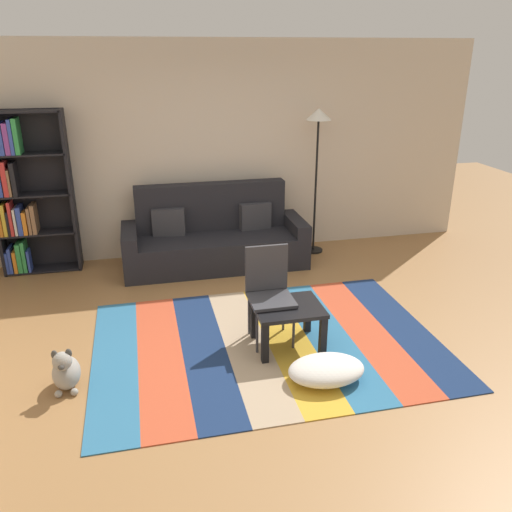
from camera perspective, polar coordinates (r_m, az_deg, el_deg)
The scene contains 11 objects.
ground_plane at distance 4.99m, azimuth 1.60°, elevation -9.29°, with size 14.00×14.00×0.00m, color #9E7042.
back_wall at distance 6.89m, azimuth -3.68°, elevation 11.44°, with size 6.80×0.10×2.70m, color beige.
rug at distance 4.95m, azimuth 1.27°, elevation -9.51°, with size 3.17×2.27×0.01m.
couch at distance 6.61m, azimuth -4.56°, elevation 1.87°, with size 2.26×0.80×1.00m.
bookshelf at distance 6.77m, azimuth -24.10°, elevation 6.14°, with size 0.90×0.28×1.94m.
coffee_table at distance 4.76m, azimuth 3.48°, elevation -6.34°, with size 0.61×0.52×0.41m.
pouf at distance 4.44m, azimuth 7.68°, elevation -12.21°, with size 0.64×0.45×0.19m, color white.
dog at distance 4.55m, azimuth -20.05°, elevation -11.71°, with size 0.22×0.35×0.40m.
standing_lamp at distance 6.78m, azimuth 6.77°, elevation 13.10°, with size 0.32×0.32×1.89m.
tv_remote at distance 4.78m, azimuth 3.62°, elevation -4.90°, with size 0.04×0.15×0.02m, color black.
folding_chair at distance 4.81m, azimuth 1.41°, elevation -3.31°, with size 0.40×0.40×0.90m.
Camera 1 is at (-1.09, -4.14, 2.56)m, focal length 36.66 mm.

